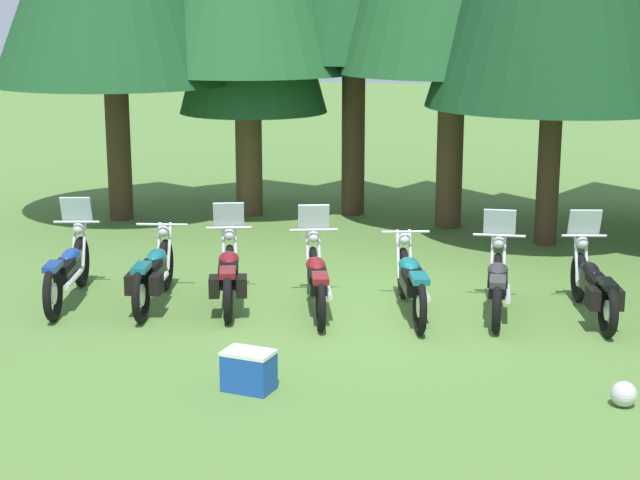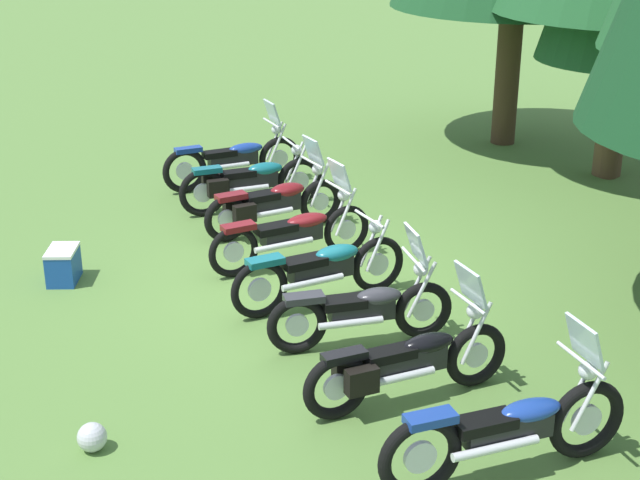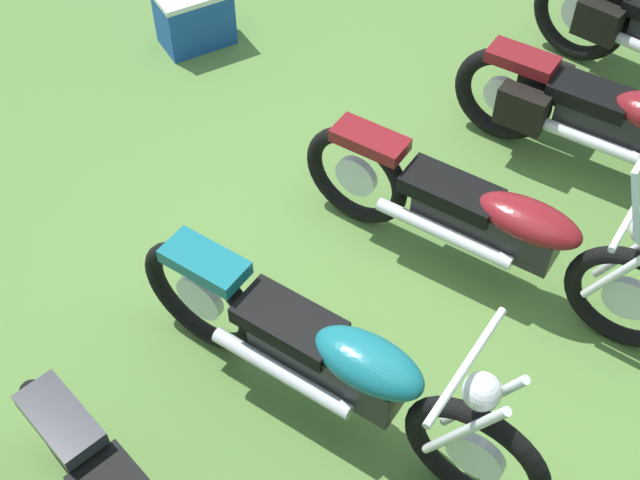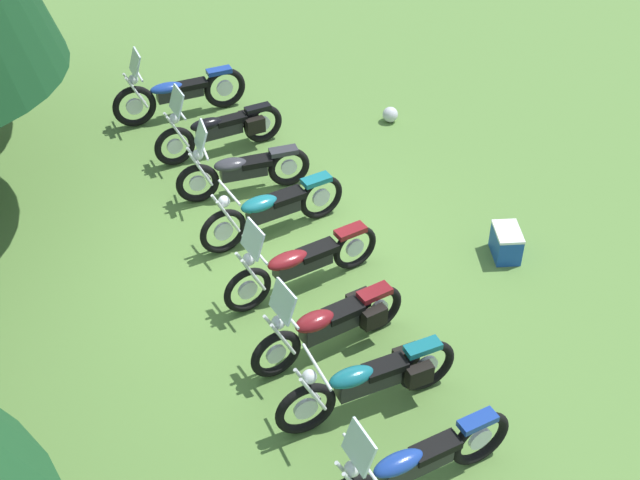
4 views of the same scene
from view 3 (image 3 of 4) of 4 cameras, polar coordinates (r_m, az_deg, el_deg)
ground_plane at (r=4.71m, az=6.29°, el=-7.42°), size 80.00×80.00×0.00m
motorcycle_2 at (r=5.57m, az=19.41°, el=7.68°), size 0.91×2.17×1.36m
motorcycle_3 at (r=4.74m, az=11.65°, el=1.22°), size 0.86×2.34×1.36m
motorcycle_4 at (r=4.07m, az=0.72°, el=-8.26°), size 0.82×2.31×1.02m
picnic_cooler at (r=6.66m, az=-8.56°, el=14.81°), size 0.61×0.47×0.45m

